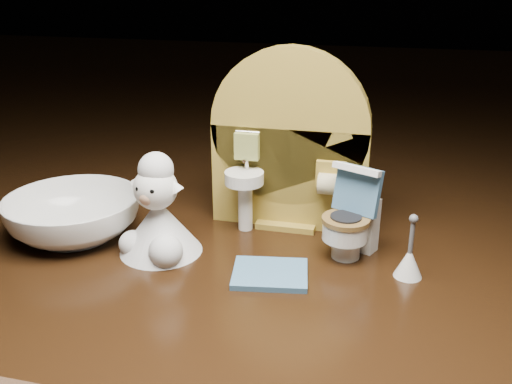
% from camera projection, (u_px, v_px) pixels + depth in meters
% --- Properties ---
extents(backdrop_panel, '(0.13, 0.05, 0.15)m').
position_uv_depth(backdrop_panel, '(288.00, 151.00, 0.47)').
color(backdrop_panel, '#A78930').
rests_on(backdrop_panel, ground).
extents(toy_toilet, '(0.04, 0.05, 0.07)m').
position_uv_depth(toy_toilet, '(352.00, 223.00, 0.43)').
color(toy_toilet, white).
rests_on(toy_toilet, ground).
extents(bath_mat, '(0.06, 0.05, 0.00)m').
position_uv_depth(bath_mat, '(270.00, 274.00, 0.41)').
color(bath_mat, teal).
rests_on(bath_mat, ground).
extents(toilet_brush, '(0.02, 0.02, 0.05)m').
position_uv_depth(toilet_brush, '(409.00, 260.00, 0.40)').
color(toilet_brush, white).
rests_on(toilet_brush, ground).
extents(plush_lamb, '(0.06, 0.06, 0.08)m').
position_uv_depth(plush_lamb, '(158.00, 219.00, 0.43)').
color(plush_lamb, silver).
rests_on(plush_lamb, ground).
extents(ceramic_bowl, '(0.13, 0.13, 0.03)m').
position_uv_depth(ceramic_bowl, '(74.00, 216.00, 0.46)').
color(ceramic_bowl, white).
rests_on(ceramic_bowl, ground).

